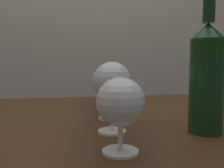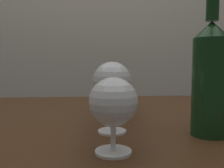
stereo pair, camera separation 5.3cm
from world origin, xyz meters
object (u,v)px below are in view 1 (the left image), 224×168
object	(u,v)px
wine_glass_merlot	(112,82)
wine_bottle	(207,75)
wine_glass_port	(109,84)
wine_glass_empty	(109,79)
wine_glass_pinot	(103,79)
wine_glass_white	(121,103)
wine_glass_rose	(106,81)

from	to	relation	value
wine_glass_merlot	wine_bottle	distance (m)	0.21
wine_glass_port	wine_glass_empty	bearing A→B (deg)	81.45
wine_glass_pinot	wine_glass_empty	bearing A→B (deg)	-93.58
wine_glass_empty	wine_glass_pinot	distance (m)	0.25
wine_glass_white	wine_glass_pinot	xyz separation A→B (m)	(0.06, 0.61, -0.00)
wine_glass_rose	wine_glass_white	bearing A→B (deg)	-95.72
wine_glass_port	wine_glass_pinot	xyz separation A→B (m)	(0.03, 0.35, -0.01)
wine_glass_merlot	wine_glass_empty	distance (m)	0.24
wine_glass_merlot	wine_glass_pinot	distance (m)	0.49
wine_glass_white	wine_glass_merlot	distance (m)	0.13
wine_glass_merlot	wine_glass_port	distance (m)	0.13
wine_glass_white	wine_glass_rose	world-z (taller)	wine_glass_white
wine_glass_port	wine_glass_rose	size ratio (longest dim) A/B	1.12
wine_glass_rose	wine_bottle	size ratio (longest dim) A/B	0.40
wine_glass_merlot	wine_glass_port	size ratio (longest dim) A/B	1.09
wine_glass_port	wine_glass_empty	world-z (taller)	wine_glass_empty
wine_glass_empty	wine_bottle	size ratio (longest dim) A/B	0.46
wine_glass_empty	wine_glass_rose	world-z (taller)	wine_glass_empty
wine_glass_pinot	wine_glass_port	bearing A→B (deg)	-95.06
wine_glass_rose	wine_bottle	bearing A→B (deg)	-67.19
wine_glass_port	wine_bottle	distance (m)	0.25
wine_glass_port	wine_bottle	size ratio (longest dim) A/B	0.44
wine_glass_pinot	wine_bottle	distance (m)	0.55
wine_glass_white	wine_glass_merlot	bearing A→B (deg)	86.52
wine_glass_white	wine_glass_pinot	size ratio (longest dim) A/B	0.99
wine_glass_merlot	wine_glass_pinot	size ratio (longest dim) A/B	1.19
wine_glass_empty	wine_bottle	world-z (taller)	wine_bottle
wine_bottle	wine_glass_empty	bearing A→B (deg)	122.49
wine_bottle	wine_glass_pinot	bearing A→B (deg)	106.85
wine_glass_white	wine_glass_pinot	world-z (taller)	wine_glass_pinot
wine_glass_merlot	wine_bottle	xyz separation A→B (m)	(0.21, -0.04, 0.02)
wine_glass_empty	wine_glass_rose	xyz separation A→B (m)	(0.01, 0.12, -0.02)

